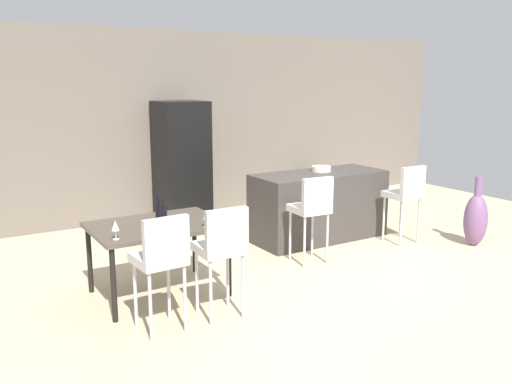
{
  "coord_description": "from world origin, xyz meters",
  "views": [
    {
      "loc": [
        -3.89,
        -5.02,
        2.14
      ],
      "look_at": [
        -0.66,
        0.27,
        0.85
      ],
      "focal_mm": 37.72,
      "sensor_mm": 36.0,
      "label": 1
    }
  ],
  "objects_px": {
    "bar_chair_middle": "(406,192)",
    "bar_chair_left": "(312,206)",
    "dining_chair_near": "(161,255)",
    "dining_chair_far": "(222,244)",
    "dining_table": "(158,230)",
    "kitchen_island": "(319,206)",
    "wine_glass_right": "(206,215)",
    "refrigerator": "(182,162)",
    "fruit_bowl": "(321,169)",
    "floor_vase": "(476,219)",
    "wine_bottle_end": "(164,218)",
    "wine_glass_middle": "(115,226)",
    "potted_plant": "(316,182)",
    "wine_glass_left": "(160,207)",
    "wine_bottle_inner": "(159,212)"
  },
  "relations": [
    {
      "from": "refrigerator",
      "to": "fruit_bowl",
      "type": "bearing_deg",
      "value": -54.58
    },
    {
      "from": "wine_glass_middle",
      "to": "wine_bottle_inner",
      "type": "bearing_deg",
      "value": 29.97
    },
    {
      "from": "kitchen_island",
      "to": "bar_chair_middle",
      "type": "relative_size",
      "value": 1.76
    },
    {
      "from": "fruit_bowl",
      "to": "wine_glass_right",
      "type": "bearing_deg",
      "value": -153.24
    },
    {
      "from": "dining_chair_near",
      "to": "wine_bottle_end",
      "type": "relative_size",
      "value": 3.17
    },
    {
      "from": "bar_chair_left",
      "to": "fruit_bowl",
      "type": "height_order",
      "value": "bar_chair_left"
    },
    {
      "from": "floor_vase",
      "to": "potted_plant",
      "type": "distance_m",
      "value": 3.2
    },
    {
      "from": "wine_bottle_end",
      "to": "refrigerator",
      "type": "distance_m",
      "value": 3.2
    },
    {
      "from": "dining_chair_near",
      "to": "refrigerator",
      "type": "xyz_separation_m",
      "value": [
        1.7,
        3.43,
        0.22
      ]
    },
    {
      "from": "wine_glass_middle",
      "to": "dining_chair_far",
      "type": "bearing_deg",
      "value": -32.6
    },
    {
      "from": "wine_bottle_inner",
      "to": "fruit_bowl",
      "type": "distance_m",
      "value": 2.79
    },
    {
      "from": "bar_chair_left",
      "to": "kitchen_island",
      "type": "bearing_deg",
      "value": 47.48
    },
    {
      "from": "wine_bottle_end",
      "to": "wine_glass_right",
      "type": "xyz_separation_m",
      "value": [
        0.39,
        -0.11,
        0.0
      ]
    },
    {
      "from": "wine_bottle_end",
      "to": "wine_glass_left",
      "type": "bearing_deg",
      "value": 73.71
    },
    {
      "from": "wine_glass_middle",
      "to": "refrigerator",
      "type": "height_order",
      "value": "refrigerator"
    },
    {
      "from": "wine_bottle_inner",
      "to": "wine_glass_right",
      "type": "height_order",
      "value": "wine_bottle_inner"
    },
    {
      "from": "wine_bottle_end",
      "to": "wine_glass_middle",
      "type": "relative_size",
      "value": 1.9
    },
    {
      "from": "wine_bottle_end",
      "to": "kitchen_island",
      "type": "bearing_deg",
      "value": 20.53
    },
    {
      "from": "bar_chair_left",
      "to": "dining_table",
      "type": "distance_m",
      "value": 1.91
    },
    {
      "from": "dining_table",
      "to": "floor_vase",
      "type": "xyz_separation_m",
      "value": [
        4.17,
        -0.61,
        -0.32
      ]
    },
    {
      "from": "wine_glass_middle",
      "to": "fruit_bowl",
      "type": "relative_size",
      "value": 0.66
    },
    {
      "from": "kitchen_island",
      "to": "floor_vase",
      "type": "relative_size",
      "value": 2.0
    },
    {
      "from": "dining_table",
      "to": "refrigerator",
      "type": "distance_m",
      "value": 2.97
    },
    {
      "from": "wine_glass_middle",
      "to": "fruit_bowl",
      "type": "height_order",
      "value": "fruit_bowl"
    },
    {
      "from": "bar_chair_left",
      "to": "floor_vase",
      "type": "xyz_separation_m",
      "value": [
        2.26,
        -0.57,
        -0.34
      ]
    },
    {
      "from": "wine_glass_right",
      "to": "floor_vase",
      "type": "distance_m",
      "value": 3.84
    },
    {
      "from": "wine_bottle_inner",
      "to": "potted_plant",
      "type": "relative_size",
      "value": 0.49
    },
    {
      "from": "wine_glass_left",
      "to": "wine_glass_right",
      "type": "relative_size",
      "value": 1.0
    },
    {
      "from": "dining_chair_near",
      "to": "wine_glass_right",
      "type": "height_order",
      "value": "dining_chair_near"
    },
    {
      "from": "bar_chair_left",
      "to": "wine_glass_middle",
      "type": "xyz_separation_m",
      "value": [
        -2.42,
        -0.28,
        0.17
      ]
    },
    {
      "from": "dining_table",
      "to": "dining_chair_far",
      "type": "distance_m",
      "value": 0.88
    },
    {
      "from": "bar_chair_middle",
      "to": "bar_chair_left",
      "type": "bearing_deg",
      "value": 180.0
    },
    {
      "from": "fruit_bowl",
      "to": "floor_vase",
      "type": "height_order",
      "value": "fruit_bowl"
    },
    {
      "from": "kitchen_island",
      "to": "wine_bottle_inner",
      "type": "bearing_deg",
      "value": -164.14
    },
    {
      "from": "kitchen_island",
      "to": "dining_table",
      "type": "bearing_deg",
      "value": -164.42
    },
    {
      "from": "kitchen_island",
      "to": "wine_glass_right",
      "type": "height_order",
      "value": "kitchen_island"
    },
    {
      "from": "dining_chair_near",
      "to": "fruit_bowl",
      "type": "relative_size",
      "value": 3.99
    },
    {
      "from": "kitchen_island",
      "to": "bar_chair_left",
      "type": "distance_m",
      "value": 1.06
    },
    {
      "from": "dining_chair_near",
      "to": "dining_table",
      "type": "bearing_deg",
      "value": 70.92
    },
    {
      "from": "potted_plant",
      "to": "wine_glass_right",
      "type": "bearing_deg",
      "value": -140.78
    },
    {
      "from": "kitchen_island",
      "to": "fruit_bowl",
      "type": "bearing_deg",
      "value": 40.27
    },
    {
      "from": "dining_chair_near",
      "to": "dining_chair_far",
      "type": "xyz_separation_m",
      "value": [
        0.58,
        -0.0,
        0.0
      ]
    },
    {
      "from": "dining_chair_far",
      "to": "wine_bottle_end",
      "type": "distance_m",
      "value": 0.67
    },
    {
      "from": "dining_chair_near",
      "to": "wine_glass_left",
      "type": "xyz_separation_m",
      "value": [
        0.38,
        0.99,
        0.17
      ]
    },
    {
      "from": "wine_glass_left",
      "to": "wine_bottle_inner",
      "type": "bearing_deg",
      "value": -113.32
    },
    {
      "from": "kitchen_island",
      "to": "floor_vase",
      "type": "distance_m",
      "value": 2.06
    },
    {
      "from": "wine_bottle_inner",
      "to": "floor_vase",
      "type": "height_order",
      "value": "wine_bottle_inner"
    },
    {
      "from": "dining_chair_far",
      "to": "dining_table",
      "type": "bearing_deg",
      "value": 109.12
    },
    {
      "from": "potted_plant",
      "to": "bar_chair_middle",
      "type": "bearing_deg",
      "value": -101.55
    },
    {
      "from": "kitchen_island",
      "to": "fruit_bowl",
      "type": "distance_m",
      "value": 0.51
    }
  ]
}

